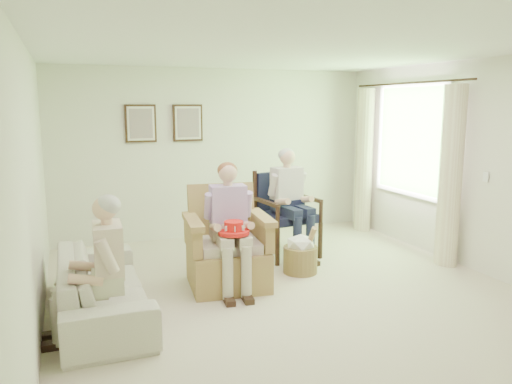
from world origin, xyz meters
The scene contains 19 objects.
floor centered at (0.00, 0.00, 0.00)m, with size 5.50×5.50×0.00m, color beige.
back_wall centered at (0.00, 2.75, 1.30)m, with size 5.00×0.04×2.60m, color silver.
front_wall centered at (0.00, -2.75, 1.30)m, with size 5.00×0.04×2.60m, color silver.
left_wall centered at (-2.50, 0.00, 1.30)m, with size 0.04×5.50×2.60m, color silver.
right_wall centered at (2.50, 0.00, 1.30)m, with size 0.04×5.50×2.60m, color silver.
ceiling centered at (0.00, 0.00, 2.60)m, with size 5.00×5.50×0.02m, color white.
window centered at (2.46, 1.20, 1.58)m, with size 0.13×2.50×1.63m.
curtain_left centered at (2.33, 0.22, 1.15)m, with size 0.34×0.34×2.30m, color beige.
curtain_right centered at (2.33, 2.18, 1.15)m, with size 0.34×0.34×2.30m, color beige.
framed_print_left centered at (-1.15, 2.71, 1.78)m, with size 0.45×0.05×0.55m.
framed_print_right centered at (-0.45, 2.71, 1.78)m, with size 0.45×0.05×0.55m.
wicker_armchair centered at (-0.55, 0.52, 0.36)m, with size 0.89×0.88×1.14m.
wood_armchair centered at (0.56, 1.40, 0.62)m, with size 0.73×0.69×1.13m.
sofa centered at (-1.95, 0.15, 0.30)m, with size 0.79×2.03×0.59m, color beige.
person_wicker centered at (-0.55, 0.37, 0.83)m, with size 0.40×0.63×1.40m.
person_dark centered at (0.56, 1.22, 0.87)m, with size 0.40×0.63×1.45m.
person_sofa centered at (-1.95, -0.38, 0.71)m, with size 0.42×0.62×1.26m.
red_hat centered at (-0.58, 0.17, 0.74)m, with size 0.33×0.33×0.14m.
hatbox centered at (0.43, 0.60, 0.24)m, with size 0.54×0.54×0.62m.
Camera 1 is at (-2.21, -4.72, 2.05)m, focal length 35.00 mm.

